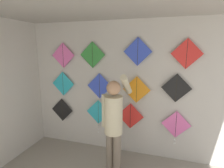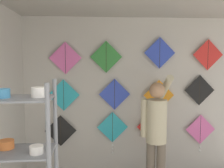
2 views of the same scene
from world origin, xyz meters
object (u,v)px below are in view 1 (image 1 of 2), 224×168
at_px(kite_5, 99,86).
at_px(kite_6, 137,90).
at_px(kite_9, 92,55).
at_px(kite_4, 63,84).
at_px(kite_10, 138,52).
at_px(kite_11, 187,54).
at_px(kite_7, 176,88).
at_px(shopkeeper, 114,122).
at_px(kite_3, 176,126).
at_px(kite_8, 63,55).
at_px(kite_2, 130,116).
at_px(kite_0, 62,110).
at_px(kite_1, 98,114).

xyz_separation_m(kite_5, kite_6, (0.80, 0.00, -0.03)).
bearing_deg(kite_9, kite_4, 180.00).
bearing_deg(kite_10, kite_11, 0.00).
distance_m(kite_7, kite_10, 1.00).
height_order(shopkeeper, kite_11, kite_11).
bearing_deg(kite_3, kite_8, 179.98).
xyz_separation_m(shopkeeper, kite_7, (0.99, 0.79, 0.47)).
relative_size(kite_2, kite_6, 1.00).
distance_m(kite_4, kite_11, 2.66).
bearing_deg(kite_7, shopkeeper, -141.40).
relative_size(kite_10, kite_11, 1.00).
distance_m(kite_0, kite_1, 0.92).
distance_m(kite_10, kite_11, 0.88).
bearing_deg(kite_0, kite_8, 0.00).
height_order(kite_0, kite_2, kite_2).
distance_m(kite_3, kite_4, 2.57).
height_order(kite_5, kite_7, kite_7).
distance_m(kite_8, kite_10, 1.65).
bearing_deg(kite_3, kite_6, 179.95).
distance_m(kite_2, kite_8, 1.96).
relative_size(shopkeeper, kite_3, 2.68).
relative_size(kite_1, kite_2, 1.38).
bearing_deg(kite_6, kite_7, 0.00).
height_order(kite_8, kite_11, kite_11).
height_order(kite_4, kite_9, kite_9).
bearing_deg(shopkeeper, kite_11, 54.78).
bearing_deg(kite_8, kite_5, 0.00).
xyz_separation_m(kite_6, kite_10, (0.00, 0.00, 0.75)).
xyz_separation_m(kite_1, kite_5, (0.04, 0.00, 0.63)).
relative_size(kite_3, kite_4, 1.25).
xyz_separation_m(kite_0, kite_8, (0.11, 0.00, 1.27)).
height_order(kite_4, kite_10, kite_10).
xyz_separation_m(kite_3, kite_7, (-0.04, 0.00, 0.75)).
height_order(kite_0, kite_10, kite_10).
bearing_deg(kite_7, kite_5, 180.00).
relative_size(kite_5, kite_11, 1.00).
bearing_deg(kite_6, kite_9, 180.00).
bearing_deg(kite_2, shopkeeper, -99.39).
bearing_deg(kite_9, kite_3, -0.02).
xyz_separation_m(kite_2, kite_11, (0.99, 0.00, 1.29)).
bearing_deg(kite_1, kite_7, 0.04).
bearing_deg(kite_9, kite_8, 180.00).
relative_size(kite_5, kite_8, 1.00).
bearing_deg(kite_5, shopkeeper, -55.26).
height_order(kite_1, kite_7, kite_7).
bearing_deg(kite_3, kite_7, 179.10).
bearing_deg(shopkeeper, kite_1, 146.10).
height_order(kite_3, kite_6, kite_6).
height_order(kite_8, kite_10, kite_10).
bearing_deg(kite_5, kite_11, 0.00).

